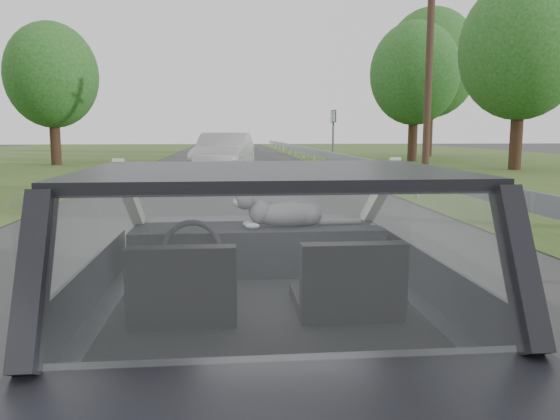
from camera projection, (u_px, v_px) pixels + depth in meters
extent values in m
cube|color=black|center=(263.00, 296.00, 2.96)|extent=(1.80, 4.00, 1.45)
cube|color=black|center=(257.00, 249.00, 3.55)|extent=(1.58, 0.45, 0.30)
cube|color=black|center=(184.00, 285.00, 2.61)|extent=(0.50, 0.72, 0.42)
cube|color=black|center=(348.00, 281.00, 2.69)|extent=(0.50, 0.72, 0.42)
torus|color=black|center=(192.00, 249.00, 3.22)|extent=(0.36, 0.36, 0.04)
ellipsoid|color=gray|center=(287.00, 213.00, 3.51)|extent=(0.63, 0.28, 0.27)
cube|color=#9B9FA7|center=(413.00, 174.00, 13.24)|extent=(0.05, 90.00, 0.32)
imported|color=#A8A8A8|center=(224.00, 154.00, 19.80)|extent=(2.63, 5.04, 1.58)
cube|color=#124322|center=(333.00, 136.00, 29.38)|extent=(0.17, 1.11, 2.76)
cylinder|color=#412D25|center=(429.00, 65.00, 19.70)|extent=(0.34, 0.34, 8.03)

